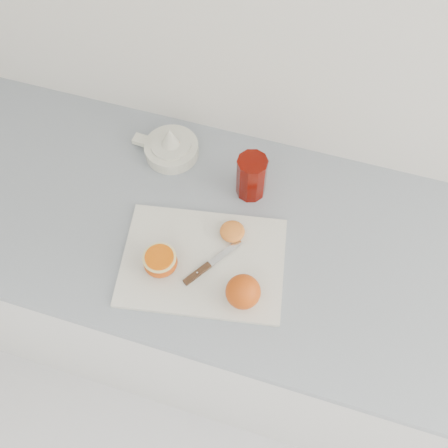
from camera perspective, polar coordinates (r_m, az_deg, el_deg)
name	(u,v)px	position (r m, az deg, el deg)	size (l,w,h in m)	color
counter	(198,290)	(1.63, -2.96, -7.51)	(2.53, 0.64, 0.89)	white
cutting_board	(203,262)	(1.17, -2.41, -4.35)	(0.38, 0.27, 0.01)	silver
whole_orange	(243,292)	(1.09, 2.19, -7.75)	(0.08, 0.08, 0.08)	#C73A03
half_orange	(160,262)	(1.14, -7.29, -4.28)	(0.08, 0.08, 0.05)	#C73A03
squeezed_shell	(232,231)	(1.18, 0.96, -0.84)	(0.06, 0.06, 0.03)	orange
paring_knife	(202,270)	(1.15, -2.49, -5.24)	(0.10, 0.15, 0.01)	#482B1B
citrus_juicer	(171,147)	(1.33, -6.11, 8.73)	(0.18, 0.14, 0.10)	white
red_tumbler	(251,178)	(1.23, 3.14, 5.29)	(0.08, 0.08, 0.12)	#5E0801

